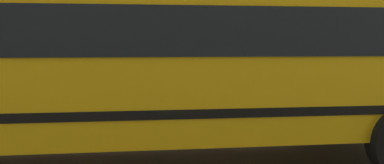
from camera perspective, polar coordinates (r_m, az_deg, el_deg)
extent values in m
plane|color=#54514F|center=(9.24, 11.76, -6.78)|extent=(400.00, 400.00, 0.00)
cube|color=gray|center=(16.33, 2.56, -1.41)|extent=(120.00, 3.00, 0.01)
cube|color=silver|center=(9.24, 11.76, -6.76)|extent=(110.00, 0.16, 0.01)
cube|color=yellow|center=(6.73, -12.49, 2.98)|extent=(11.44, 2.78, 2.28)
cube|color=black|center=(6.72, -12.56, 6.48)|extent=(10.76, 2.81, 0.66)
cube|color=black|center=(6.79, -12.38, -2.71)|extent=(11.46, 2.81, 0.12)
cylinder|color=black|center=(8.96, 17.34, -3.92)|extent=(1.04, 0.31, 1.04)
cube|color=black|center=(17.54, -16.62, 5.10)|extent=(15.67, 0.04, 1.10)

